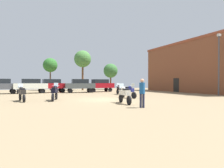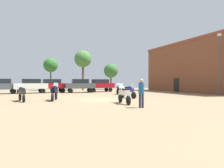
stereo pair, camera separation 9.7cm
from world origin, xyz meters
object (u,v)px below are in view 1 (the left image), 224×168
object	(u,v)px
car_5	(80,85)
motorcycle_7	(120,89)
car_1	(0,85)
brick_building	(196,67)
motorcycle_1	(128,91)
person_1	(142,91)
tree_4	(83,59)
lamp_post	(219,61)
motorcycle_5	(125,94)
tree_2	(111,71)
car_2	(100,85)
tree_3	(50,65)
motorcycle_2	(22,93)
motorcycle_4	(55,92)
car_4	(31,85)
car_6	(52,85)

from	to	relation	value
car_5	motorcycle_7	bearing A→B (deg)	-142.80
car_1	brick_building	bearing A→B (deg)	-114.76
motorcycle_1	car_1	distance (m)	17.35
car_5	person_1	bearing A→B (deg)	-175.23
person_1	tree_4	world-z (taller)	tree_4
motorcycle_7	lamp_post	bearing A→B (deg)	-29.97
motorcycle_5	car_1	distance (m)	18.75
motorcycle_5	tree_2	distance (m)	25.39
motorcycle_1	car_2	world-z (taller)	car_2
tree_2	tree_3	distance (m)	12.27
motorcycle_2	motorcycle_4	xyz separation A→B (m)	(2.51, -0.36, 0.03)
tree_2	car_4	bearing A→B (deg)	-154.01
tree_4	lamp_post	size ratio (longest dim) A/B	1.07
car_2	motorcycle_7	bearing A→B (deg)	176.48
car_5	tree_2	world-z (taller)	tree_2
person_1	tree_3	bearing A→B (deg)	114.20
car_2	tree_3	size ratio (longest dim) A/B	0.73
tree_4	car_4	bearing A→B (deg)	-144.04
car_5	car_1	bearing A→B (deg)	89.15
brick_building	car_2	xyz separation A→B (m)	(-13.74, 6.51, -2.73)
motorcycle_7	tree_3	world-z (taller)	tree_3
car_4	lamp_post	size ratio (longest dim) A/B	0.61
tree_3	tree_4	world-z (taller)	tree_4
tree_2	lamp_post	xyz separation A→B (m)	(4.55, -21.03, 0.03)
car_6	car_2	bearing A→B (deg)	-103.96
car_5	motorcycle_2	bearing A→B (deg)	149.82
car_6	car_4	bearing A→B (deg)	93.84
brick_building	car_5	distance (m)	18.35
motorcycle_2	brick_building	bearing A→B (deg)	-2.87
motorcycle_1	motorcycle_7	distance (m)	5.03
car_1	car_2	size ratio (longest dim) A/B	1.03
motorcycle_4	person_1	xyz separation A→B (m)	(4.33, -6.70, 0.30)
tree_2	motorcycle_4	bearing A→B (deg)	-125.60
brick_building	motorcycle_2	size ratio (longest dim) A/B	7.83
motorcycle_2	car_4	size ratio (longest dim) A/B	0.51
car_6	lamp_post	world-z (taller)	lamp_post
car_1	tree_2	size ratio (longest dim) A/B	0.82
brick_building	person_1	size ratio (longest dim) A/B	9.83
motorcycle_1	lamp_post	xyz separation A→B (m)	(11.35, -1.39, 3.29)
tree_2	lamp_post	distance (m)	21.52
person_1	car_1	bearing A→B (deg)	136.34
motorcycle_4	car_6	bearing A→B (deg)	101.96
motorcycle_2	tree_3	bearing A→B (deg)	66.06
motorcycle_1	tree_3	world-z (taller)	tree_3
motorcycle_1	brick_building	bearing A→B (deg)	-174.42
person_1	car_2	bearing A→B (deg)	95.38
person_1	tree_2	xyz separation A→B (m)	(9.32, 25.77, 2.94)
car_6	tree_4	bearing A→B (deg)	-51.71
motorcycle_1	lamp_post	bearing A→B (deg)	160.30
car_4	motorcycle_4	bearing A→B (deg)	-173.44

